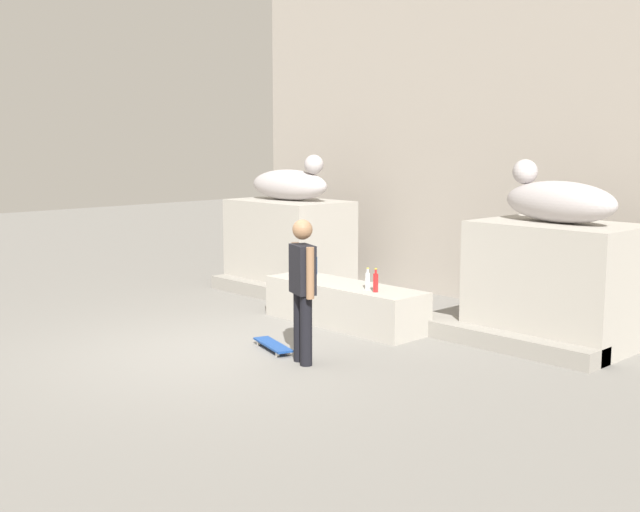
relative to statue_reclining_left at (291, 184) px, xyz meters
name	(u,v)px	position (x,y,z in m)	size (l,w,h in m)	color
ground_plane	(220,353)	(2.50, -3.37, -1.82)	(40.00, 40.00, 0.00)	slate
facade_wall	(476,98)	(2.50, 1.74, 1.39)	(9.29, 0.60, 6.42)	gray
pedestal_left	(289,245)	(-0.04, 0.00, -1.05)	(1.98, 1.33, 1.53)	#A39E93
pedestal_right	(556,283)	(5.03, 0.00, -1.05)	(1.98, 1.33, 1.53)	#A39E93
statue_reclining_left	(291,184)	(0.00, 0.00, 0.00)	(1.65, 0.74, 0.78)	#AEA6A7
statue_reclining_right	(557,200)	(5.00, 0.00, 0.00)	(1.66, 0.75, 0.78)	#AEA6A7
ledge_block	(344,304)	(2.50, -1.22, -1.53)	(2.51, 0.75, 0.58)	#A39E93
skater	(303,285)	(3.53, -2.95, -0.89)	(0.51, 0.31, 1.67)	black
skateboard	(273,345)	(2.85, -2.82, -1.75)	(0.82, 0.43, 0.08)	navy
bottle_blue	(315,265)	(1.62, -0.97, -1.10)	(0.07, 0.07, 0.33)	#194C99
bottle_red	(376,282)	(3.20, -1.36, -1.11)	(0.07, 0.07, 0.32)	red
bottle_clear	(368,280)	(3.00, -1.29, -1.12)	(0.06, 0.06, 0.29)	silver
stair_step	(370,311)	(2.50, -0.69, -1.71)	(7.05, 0.50, 0.22)	gray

